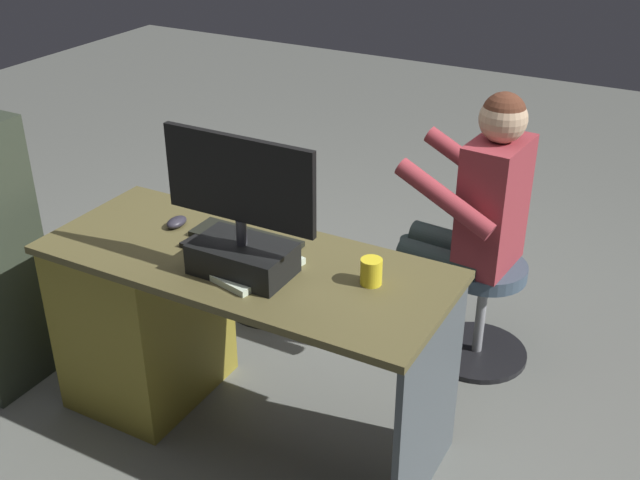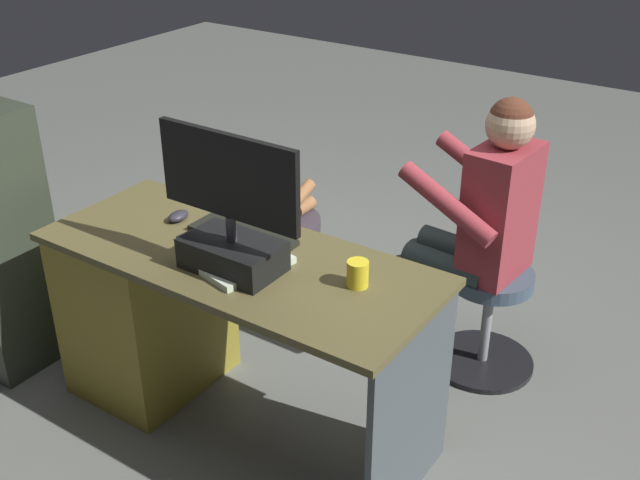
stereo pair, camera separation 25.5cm
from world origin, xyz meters
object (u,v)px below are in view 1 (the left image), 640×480
Objects in this scene: keyboard at (246,239)px; visitor_chair at (482,304)px; cup at (371,272)px; teddy_bear at (270,188)px; desk at (165,312)px; office_chair_teddy at (271,257)px; person at (473,208)px; monitor at (241,230)px; tv_remote at (198,239)px; computer_mouse at (177,222)px.

keyboard reaches higher than visitor_chair.
teddy_bear is at bearing -40.70° from cup.
desk is 3.56× the size of keyboard.
office_chair_teddy is at bearing 4.98° from visitor_chair.
person is at bearing -137.33° from desk.
person is (-0.08, -0.81, -0.09)m from cup.
monitor is 1.17m from office_chair_teddy.
keyboard is at bearing 115.93° from office_chair_teddy.
monitor is at bearing 116.88° from teddy_bear.
monitor is at bearing 62.34° from person.
computer_mouse is at bearing -16.30° from tv_remote.
visitor_chair is (-0.99, -0.79, -0.51)m from computer_mouse.
cup is at bearing -171.77° from tv_remote.
tv_remote reaches higher than office_chair_teddy.
cup is 1.25m from office_chair_teddy.
office_chair_teddy is 1.00× the size of visitor_chair.
office_chair_teddy is (0.86, -0.73, -0.53)m from cup.
cup is 0.61× the size of tv_remote.
tv_remote is at bearing 47.41° from person.
keyboard is 0.89× the size of visitor_chair.
monitor is at bearing 117.20° from office_chair_teddy.
cup is (-0.41, -0.14, -0.12)m from monitor.
person reaches higher than keyboard.
cup is (-0.53, 0.05, 0.04)m from keyboard.
monitor is 1.33× the size of keyboard.
teddy_bear is 0.77× the size of visitor_chair.
tv_remote is 0.12× the size of person.
monitor is at bearing 18.69° from cup.
tv_remote is at bearing -170.07° from desk.
cup is at bearing 78.60° from visitor_chair.
keyboard reaches higher than tv_remote.
keyboard is at bearing 50.90° from person.
visitor_chair is 0.39× the size of person.
cup is (-0.86, -0.06, 0.40)m from desk.
teddy_bear reaches higher than office_chair_teddy.
keyboard reaches higher than office_chair_teddy.
person is at bearing -117.66° from monitor.
person is at bearing -175.02° from office_chair_teddy.
office_chair_teddy is at bearing -90.01° from desk.
cup reaches higher than keyboard.
monitor is 1.30m from visitor_chair.
computer_mouse is 1.37m from visitor_chair.
visitor_chair is (-1.02, -0.08, -0.37)m from teddy_bear.
cup is 0.82m from person.
teddy_bear is at bearing -90.00° from office_chair_teddy.
computer_mouse is at bearing -109.64° from desk.
person reaches higher than visitor_chair.
computer_mouse is 0.83m from cup.
tv_remote is at bearing 2.50° from cup.
teddy_bear is at bearing 4.31° from visitor_chair.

